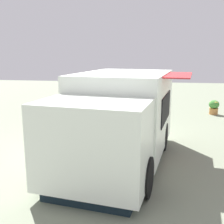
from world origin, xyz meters
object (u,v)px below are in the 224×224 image
Objects in this scene: food_truck at (119,121)px; planter_flowering_far at (94,110)px; planter_flowering_side at (214,107)px; planter_flowering_near at (156,108)px.

food_truck is 4.98m from planter_flowering_far.
food_truck reaches higher than planter_flowering_side.
planter_flowering_near is (1.04, 5.65, -0.76)m from food_truck.
planter_flowering_far is 1.03× the size of planter_flowering_side.
planter_flowering_near is at bearing 79.57° from food_truck.
planter_flowering_near is 0.92× the size of planter_flowering_far.
planter_flowering_far is (-2.68, -1.01, 0.03)m from planter_flowering_near.
planter_flowering_near is 0.95× the size of planter_flowering_side.
planter_flowering_near is 2.73m from planter_flowering_side.
planter_flowering_far reaches higher than planter_flowering_side.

